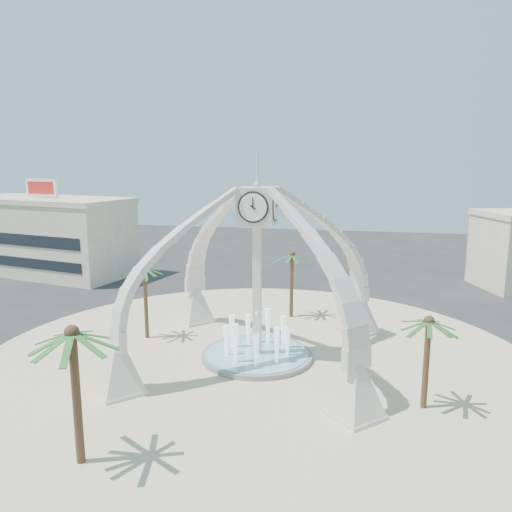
% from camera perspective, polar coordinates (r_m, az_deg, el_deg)
% --- Properties ---
extents(ground, '(140.00, 140.00, 0.00)m').
position_cam_1_polar(ground, '(36.78, 0.12, -11.63)').
color(ground, '#282828').
rests_on(ground, ground).
extents(plaza, '(40.00, 40.00, 0.06)m').
position_cam_1_polar(plaza, '(36.76, 0.12, -11.59)').
color(plaza, beige).
rests_on(plaza, ground).
extents(clock_tower, '(17.94, 17.94, 16.30)m').
position_cam_1_polar(clock_tower, '(34.82, 0.12, -1.71)').
color(clock_tower, beige).
rests_on(clock_tower, ground).
extents(fountain, '(8.00, 8.00, 3.62)m').
position_cam_1_polar(fountain, '(36.67, 0.12, -11.22)').
color(fountain, gray).
rests_on(fountain, ground).
extents(building_nw, '(23.75, 13.73, 11.90)m').
position_cam_1_polar(building_nw, '(68.31, -22.91, 2.19)').
color(building_nw, beige).
rests_on(building_nw, ground).
extents(palm_east, '(4.75, 4.75, 5.97)m').
position_cam_1_polar(palm_east, '(29.66, 19.16, -7.15)').
color(palm_east, brown).
rests_on(palm_east, ground).
extents(palm_west, '(4.03, 4.03, 6.43)m').
position_cam_1_polar(palm_west, '(40.07, -12.64, -1.48)').
color(palm_west, brown).
rests_on(palm_west, ground).
extents(palm_north, '(4.54, 4.54, 6.52)m').
position_cam_1_polar(palm_north, '(44.63, 4.12, 0.06)').
color(palm_north, brown).
rests_on(palm_north, ground).
extents(palm_south, '(5.53, 5.53, 7.28)m').
position_cam_1_polar(palm_south, '(24.11, -20.29, -8.42)').
color(palm_south, brown).
rests_on(palm_south, ground).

